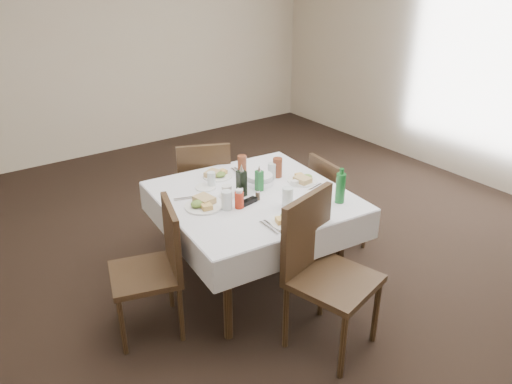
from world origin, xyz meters
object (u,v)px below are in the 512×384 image
dining_table (253,205)px  water_e (272,170)px  bread_basket (260,179)px  ketchup_bottle (239,199)px  chair_north (204,185)px  water_s (288,197)px  chair_south (321,263)px  water_n (211,179)px  water_w (227,200)px  green_bottle (340,187)px  coffee_mug (227,191)px  chair_west (157,262)px  chair_east (332,198)px  oil_cruet_green (259,180)px  oil_cruet_dark (242,182)px

dining_table → water_e: (0.29, 0.16, 0.14)m
bread_basket → ketchup_bottle: ketchup_bottle is taller
bread_basket → chair_north: bearing=100.1°
dining_table → water_s: 0.34m
chair_south → water_n: 1.10m
water_n → water_w: water_w is taller
water_e → ketchup_bottle: 0.56m
dining_table → water_s: size_ratio=9.95×
bread_basket → green_bottle: bearing=-64.7°
chair_south → coffee_mug: size_ratio=8.41×
chair_west → water_w: bearing=-2.1°
chair_east → water_e: 0.66m
oil_cruet_green → water_w: bearing=-162.5°
oil_cruet_green → water_s: bearing=-88.0°
chair_south → water_e: bearing=71.6°
dining_table → water_s: water_s is taller
coffee_mug → green_bottle: green_bottle is taller
water_w → green_bottle: bearing=-27.7°
chair_north → water_n: chair_north is taller
chair_east → oil_cruet_dark: size_ratio=3.40×
dining_table → water_s: (0.09, -0.29, 0.15)m
chair_south → oil_cruet_green: (0.09, 0.79, 0.26)m
ketchup_bottle → water_e: bearing=29.5°
chair_north → water_s: size_ratio=6.69×
water_w → bread_basket: size_ratio=0.61×
water_n → water_e: bearing=-16.2°
chair_east → water_n: (-1.02, 0.25, 0.34)m
chair_west → water_e: bearing=11.5°
chair_south → bread_basket: chair_south is taller
water_n → chair_east: bearing=-14.0°
water_e → green_bottle: green_bottle is taller
dining_table → green_bottle: bearing=-46.5°
coffee_mug → bread_basket: bearing=7.8°
oil_cruet_dark → water_s: bearing=-63.2°
chair_south → chair_west: bearing=138.6°
dining_table → green_bottle: green_bottle is taller
chair_east → water_s: size_ratio=5.96×
water_s → oil_cruet_green: (-0.01, 0.32, 0.02)m
chair_east → chair_west: (-1.66, -0.11, 0.05)m
chair_west → chair_north: bearing=45.4°
chair_east → oil_cruet_dark: bearing=-179.3°
oil_cruet_dark → chair_south: bearing=-85.5°
water_s → coffee_mug: size_ratio=1.15×
chair_east → chair_west: size_ratio=0.91×
water_e → ketchup_bottle: ketchup_bottle is taller
chair_west → ketchup_bottle: bearing=-4.8°
dining_table → chair_west: 0.83m
oil_cruet_dark → oil_cruet_green: size_ratio=1.22×
chair_east → bread_basket: same height
dining_table → water_e: 0.37m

